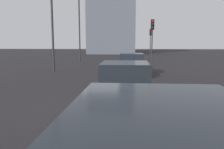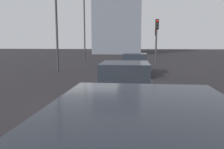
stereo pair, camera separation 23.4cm
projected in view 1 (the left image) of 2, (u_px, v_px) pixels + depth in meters
name	position (u px, v px, depth m)	size (l,w,h in m)	color
ground_plane	(83.00, 110.00, 7.53)	(160.00, 160.00, 0.20)	black
car_silver_left_lead	(132.00, 64.00, 15.33)	(4.40, 2.00, 1.48)	#A8AAB2
car_black_left_second	(125.00, 84.00, 7.76)	(4.25, 2.05, 1.52)	black
traffic_light_near_left	(152.00, 33.00, 19.67)	(0.32, 0.30, 4.27)	#2D2D30
traffic_light_near_right	(150.00, 37.00, 30.67)	(0.32, 0.30, 4.16)	#2D2D30
street_lamp_kerbside	(52.00, 4.00, 16.45)	(0.56, 0.36, 8.77)	#2D2D30
street_lamp_far	(79.00, 21.00, 25.96)	(0.56, 0.36, 8.28)	#2D2D30
building_facade_left	(113.00, 18.00, 50.18)	(15.33, 9.74, 15.74)	slate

